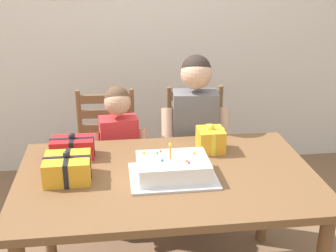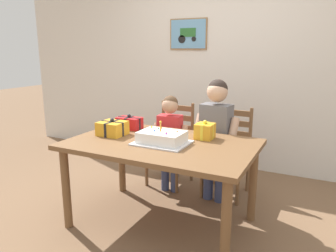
# 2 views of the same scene
# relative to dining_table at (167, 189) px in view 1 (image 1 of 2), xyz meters

# --- Properties ---
(back_wall) EXTENTS (6.40, 0.11, 2.60)m
(back_wall) POSITION_rel_dining_table_xyz_m (-0.00, 1.74, 0.64)
(back_wall) COLOR silver
(back_wall) RESTS_ON ground
(dining_table) EXTENTS (1.55, 0.99, 0.75)m
(dining_table) POSITION_rel_dining_table_xyz_m (0.00, 0.00, 0.00)
(dining_table) COLOR brown
(dining_table) RESTS_ON ground
(birthday_cake) EXTENTS (0.44, 0.34, 0.19)m
(birthday_cake) POSITION_rel_dining_table_xyz_m (0.03, -0.04, 0.14)
(birthday_cake) COLOR silver
(birthday_cake) RESTS_ON dining_table
(gift_box_red_large) EXTENTS (0.23, 0.22, 0.16)m
(gift_box_red_large) POSITION_rel_dining_table_xyz_m (-0.50, 0.01, 0.15)
(gift_box_red_large) COLOR gold
(gift_box_red_large) RESTS_ON dining_table
(gift_box_beside_cake) EXTENTS (0.24, 0.15, 0.15)m
(gift_box_beside_cake) POSITION_rel_dining_table_xyz_m (-0.50, 0.28, 0.15)
(gift_box_beside_cake) COLOR red
(gift_box_beside_cake) RESTS_ON dining_table
(gift_box_corner_small) EXTENTS (0.15, 0.16, 0.17)m
(gift_box_corner_small) POSITION_rel_dining_table_xyz_m (0.29, 0.27, 0.16)
(gift_box_corner_small) COLOR gold
(gift_box_corner_small) RESTS_ON dining_table
(chair_left) EXTENTS (0.44, 0.44, 0.92)m
(chair_left) POSITION_rel_dining_table_xyz_m (-0.33, 0.87, -0.19)
(chair_left) COLOR brown
(chair_left) RESTS_ON ground
(chair_right) EXTENTS (0.43, 0.43, 0.92)m
(chair_right) POSITION_rel_dining_table_xyz_m (0.33, 0.87, -0.19)
(chair_right) COLOR brown
(chair_right) RESTS_ON ground
(child_older) EXTENTS (0.46, 0.27, 1.23)m
(child_older) POSITION_rel_dining_table_xyz_m (0.27, 0.64, 0.09)
(child_older) COLOR #38426B
(child_older) RESTS_ON ground
(child_younger) EXTENTS (0.39, 0.23, 1.05)m
(child_younger) POSITION_rel_dining_table_xyz_m (-0.23, 0.64, -0.03)
(child_younger) COLOR #38426B
(child_younger) RESTS_ON ground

